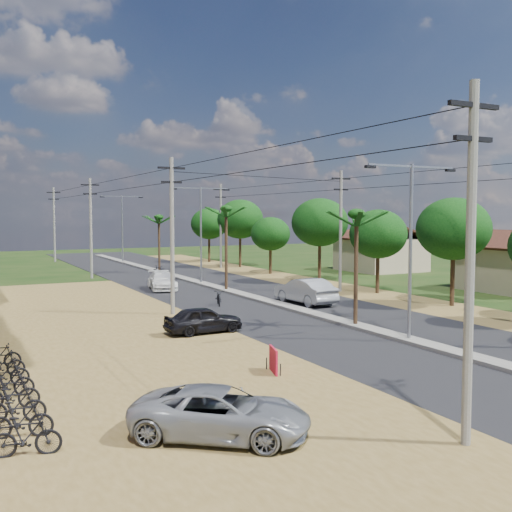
# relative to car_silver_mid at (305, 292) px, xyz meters

# --- Properties ---
(ground) EXTENTS (160.00, 160.00, 0.00)m
(ground) POSITION_rel_car_silver_mid_xyz_m (-1.93, -11.96, -0.82)
(ground) COLOR black
(ground) RESTS_ON ground
(road) EXTENTS (12.00, 110.00, 0.04)m
(road) POSITION_rel_car_silver_mid_xyz_m (-1.93, 3.04, -0.80)
(road) COLOR black
(road) RESTS_ON ground
(median) EXTENTS (1.00, 90.00, 0.18)m
(median) POSITION_rel_car_silver_mid_xyz_m (-1.93, 6.04, -0.73)
(median) COLOR #605E56
(median) RESTS_ON ground
(dirt_lot_west) EXTENTS (18.00, 46.00, 0.04)m
(dirt_lot_west) POSITION_rel_car_silver_mid_xyz_m (-16.93, -3.96, -0.80)
(dirt_lot_west) COLOR brown
(dirt_lot_west) RESTS_ON ground
(dirt_shoulder_east) EXTENTS (5.00, 90.00, 0.03)m
(dirt_shoulder_east) POSITION_rel_car_silver_mid_xyz_m (6.57, 3.04, -0.80)
(dirt_shoulder_east) COLOR brown
(dirt_shoulder_east) RESTS_ON ground
(house_east_far) EXTENTS (7.60, 7.50, 4.60)m
(house_east_far) POSITION_rel_car_silver_mid_xyz_m (19.07, 16.04, 1.57)
(house_east_far) COLOR tan
(house_east_far) RESTS_ON ground
(tree_east_c) EXTENTS (4.60, 4.60, 6.83)m
(tree_east_c) POSITION_rel_car_silver_mid_xyz_m (7.77, -4.96, 4.05)
(tree_east_c) COLOR black
(tree_east_c) RESTS_ON ground
(tree_east_d) EXTENTS (4.20, 4.20, 6.13)m
(tree_east_d) POSITION_rel_car_silver_mid_xyz_m (7.47, 2.04, 3.52)
(tree_east_d) COLOR black
(tree_east_d) RESTS_ON ground
(tree_east_e) EXTENTS (4.80, 4.80, 7.14)m
(tree_east_e) POSITION_rel_car_silver_mid_xyz_m (7.67, 10.04, 4.27)
(tree_east_e) COLOR black
(tree_east_e) RESTS_ON ground
(tree_east_f) EXTENTS (3.80, 3.80, 5.52)m
(tree_east_f) POSITION_rel_car_silver_mid_xyz_m (7.27, 18.04, 3.07)
(tree_east_f) COLOR black
(tree_east_f) RESTS_ON ground
(tree_east_g) EXTENTS (5.00, 5.00, 7.38)m
(tree_east_g) POSITION_rel_car_silver_mid_xyz_m (7.87, 26.04, 4.42)
(tree_east_g) COLOR black
(tree_east_g) RESTS_ON ground
(tree_east_h) EXTENTS (4.40, 4.40, 6.52)m
(tree_east_h) POSITION_rel_car_silver_mid_xyz_m (7.57, 34.04, 3.82)
(tree_east_h) COLOR black
(tree_east_h) RESTS_ON ground
(palm_median_near) EXTENTS (2.00, 2.00, 6.15)m
(palm_median_near) POSITION_rel_car_silver_mid_xyz_m (-1.93, -7.96, 4.72)
(palm_median_near) COLOR black
(palm_median_near) RESTS_ON ground
(palm_median_mid) EXTENTS (2.00, 2.00, 6.55)m
(palm_median_mid) POSITION_rel_car_silver_mid_xyz_m (-1.93, 8.04, 5.08)
(palm_median_mid) COLOR black
(palm_median_mid) RESTS_ON ground
(palm_median_far) EXTENTS (2.00, 2.00, 5.85)m
(palm_median_far) POSITION_rel_car_silver_mid_xyz_m (-1.93, 24.04, 4.44)
(palm_median_far) COLOR black
(palm_median_far) RESTS_ON ground
(streetlight_near) EXTENTS (5.10, 0.18, 8.00)m
(streetlight_near) POSITION_rel_car_silver_mid_xyz_m (-1.93, -11.96, 3.97)
(streetlight_near) COLOR gray
(streetlight_near) RESTS_ON ground
(streetlight_mid) EXTENTS (5.10, 0.18, 8.00)m
(streetlight_mid) POSITION_rel_car_silver_mid_xyz_m (-1.93, 13.04, 3.97)
(streetlight_mid) COLOR gray
(streetlight_mid) RESTS_ON ground
(streetlight_far) EXTENTS (5.10, 0.18, 8.00)m
(streetlight_far) POSITION_rel_car_silver_mid_xyz_m (-1.93, 38.04, 3.97)
(streetlight_far) COLOR gray
(streetlight_far) RESTS_ON ground
(utility_pole_w_a) EXTENTS (1.60, 0.24, 9.00)m
(utility_pole_w_a) POSITION_rel_car_silver_mid_xyz_m (-8.93, -21.96, 3.94)
(utility_pole_w_a) COLOR #605E56
(utility_pole_w_a) RESTS_ON ground
(utility_pole_w_b) EXTENTS (1.60, 0.24, 9.00)m
(utility_pole_w_b) POSITION_rel_car_silver_mid_xyz_m (-8.93, 0.04, 3.94)
(utility_pole_w_b) COLOR #605E56
(utility_pole_w_b) RESTS_ON ground
(utility_pole_w_c) EXTENTS (1.60, 0.24, 9.00)m
(utility_pole_w_c) POSITION_rel_car_silver_mid_xyz_m (-8.93, 22.04, 3.94)
(utility_pole_w_c) COLOR #605E56
(utility_pole_w_c) RESTS_ON ground
(utility_pole_w_d) EXTENTS (1.60, 0.24, 9.00)m
(utility_pole_w_d) POSITION_rel_car_silver_mid_xyz_m (-8.93, 43.04, 3.94)
(utility_pole_w_d) COLOR #605E56
(utility_pole_w_d) RESTS_ON ground
(utility_pole_e_b) EXTENTS (1.60, 0.24, 9.00)m
(utility_pole_e_b) POSITION_rel_car_silver_mid_xyz_m (5.57, 4.04, 3.94)
(utility_pole_e_b) COLOR #605E56
(utility_pole_e_b) RESTS_ON ground
(utility_pole_e_c) EXTENTS (1.60, 0.24, 9.00)m
(utility_pole_e_c) POSITION_rel_car_silver_mid_xyz_m (5.57, 26.04, 3.94)
(utility_pole_e_c) COLOR #605E56
(utility_pole_e_c) RESTS_ON ground
(car_silver_mid) EXTENTS (1.99, 5.05, 1.64)m
(car_silver_mid) POSITION_rel_car_silver_mid_xyz_m (0.00, 0.00, 0.00)
(car_silver_mid) COLOR gray
(car_silver_mid) RESTS_ON ground
(car_white_far) EXTENTS (2.70, 4.89, 1.34)m
(car_white_far) POSITION_rel_car_silver_mid_xyz_m (-5.93, 11.03, -0.15)
(car_white_far) COLOR silver
(car_white_far) RESTS_ON ground
(car_parked_silver) EXTENTS (4.97, 4.50, 1.28)m
(car_parked_silver) POSITION_rel_car_silver_mid_xyz_m (-14.18, -18.74, -0.18)
(car_parked_silver) COLOR gray
(car_parked_silver) RESTS_ON ground
(car_parked_dark) EXTENTS (3.85, 1.68, 1.29)m
(car_parked_dark) POSITION_rel_car_silver_mid_xyz_m (-9.43, -5.85, -0.17)
(car_parked_dark) COLOR black
(car_parked_dark) RESTS_ON ground
(moto_rider_west_a) EXTENTS (1.21, 1.96, 0.97)m
(moto_rider_west_a) POSITION_rel_car_silver_mid_xyz_m (-5.23, 1.90, -0.33)
(moto_rider_west_a) COLOR black
(moto_rider_west_a) RESTS_ON ground
(moto_rider_west_b) EXTENTS (0.96, 1.70, 0.98)m
(moto_rider_west_b) POSITION_rel_car_silver_mid_xyz_m (-3.13, 20.74, -0.33)
(moto_rider_west_b) COLOR black
(moto_rider_west_b) RESTS_ON ground
(roadside_sign) EXTENTS (0.40, 1.12, 0.95)m
(roadside_sign) POSITION_rel_car_silver_mid_xyz_m (-9.93, -13.80, -0.35)
(roadside_sign) COLOR #B0102B
(roadside_sign) RESTS_ON ground
(parked_scooter_row) EXTENTS (1.73, 9.95, 1.00)m
(parked_scooter_row) POSITION_rel_car_silver_mid_xyz_m (-18.79, -13.15, -0.32)
(parked_scooter_row) COLOR black
(parked_scooter_row) RESTS_ON ground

